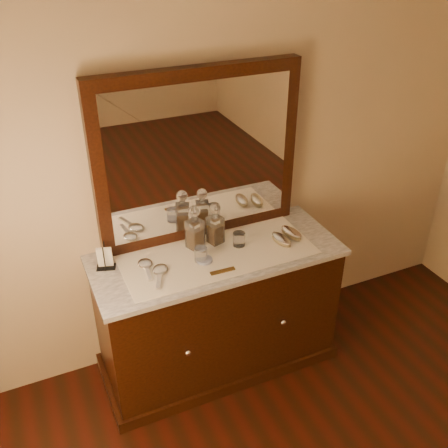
{
  "coord_description": "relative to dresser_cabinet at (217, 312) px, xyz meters",
  "views": [
    {
      "loc": [
        -0.95,
        -0.26,
        2.5
      ],
      "look_at": [
        0.0,
        1.85,
        1.1
      ],
      "focal_mm": 40.97,
      "sensor_mm": 36.0,
      "label": 1
    }
  ],
  "objects": [
    {
      "name": "comb",
      "position": [
        -0.04,
        -0.18,
        0.45
      ],
      "size": [
        0.14,
        0.03,
        0.01
      ],
      "primitive_type": "cube",
      "rotation": [
        0.0,
        0.0,
        -0.04
      ],
      "color": "brown",
      "rests_on": "lace_runner"
    },
    {
      "name": "pin_dish",
      "position": [
        -0.1,
        -0.05,
        0.45
      ],
      "size": [
        0.11,
        0.11,
        0.02
      ],
      "primitive_type": "cylinder",
      "rotation": [
        0.0,
        0.0,
        -0.23
      ],
      "color": "white",
      "rests_on": "lace_runner"
    },
    {
      "name": "dresser_cabinet",
      "position": [
        0.0,
        0.0,
        0.0
      ],
      "size": [
        1.4,
        0.55,
        0.82
      ],
      "primitive_type": "cube",
      "color": "black",
      "rests_on": "floor"
    },
    {
      "name": "hand_mirror_outer",
      "position": [
        -0.41,
        0.03,
        0.45
      ],
      "size": [
        0.09,
        0.21,
        0.02
      ],
      "color": "silver",
      "rests_on": "lace_runner"
    },
    {
      "name": "brush_far",
      "position": [
        0.48,
        -0.02,
        0.47
      ],
      "size": [
        0.1,
        0.17,
        0.04
      ],
      "color": "#8D7B56",
      "rests_on": "lace_runner"
    },
    {
      "name": "dresser_plinth",
      "position": [
        0.0,
        0.0,
        -0.37
      ],
      "size": [
        1.46,
        0.59,
        0.08
      ],
      "primitive_type": "cube",
      "color": "black",
      "rests_on": "floor"
    },
    {
      "name": "decanter_left",
      "position": [
        -0.09,
        0.1,
        0.55
      ],
      "size": [
        0.11,
        0.11,
        0.27
      ],
      "color": "brown",
      "rests_on": "lace_runner"
    },
    {
      "name": "brush_near",
      "position": [
        0.39,
        -0.06,
        0.47
      ],
      "size": [
        0.09,
        0.17,
        0.04
      ],
      "color": "#8D7B56",
      "rests_on": "lace_runner"
    },
    {
      "name": "hand_mirror_inner",
      "position": [
        -0.36,
        -0.05,
        0.45
      ],
      "size": [
        0.13,
        0.22,
        0.02
      ],
      "color": "silver",
      "rests_on": "lace_runner"
    },
    {
      "name": "mirror_frame",
      "position": [
        0.0,
        0.25,
        0.94
      ],
      "size": [
        1.2,
        0.08,
        1.0
      ],
      "primitive_type": "cube",
      "color": "black",
      "rests_on": "marble_top"
    },
    {
      "name": "knob_left",
      "position": [
        -0.3,
        -0.28,
        0.04
      ],
      "size": [
        0.04,
        0.04,
        0.04
      ],
      "primitive_type": "sphere",
      "color": "silver",
      "rests_on": "dresser_cabinet"
    },
    {
      "name": "tumblers",
      "position": [
        0.02,
        -0.01,
        0.48
      ],
      "size": [
        0.33,
        0.13,
        0.08
      ],
      "color": "white",
      "rests_on": "lace_runner"
    },
    {
      "name": "mirror_glass",
      "position": [
        0.0,
        0.21,
        0.94
      ],
      "size": [
        1.06,
        0.01,
        0.86
      ],
      "primitive_type": "cube",
      "color": "white",
      "rests_on": "marble_top"
    },
    {
      "name": "knob_right",
      "position": [
        0.3,
        -0.28,
        0.04
      ],
      "size": [
        0.04,
        0.04,
        0.04
      ],
      "primitive_type": "sphere",
      "color": "silver",
      "rests_on": "dresser_cabinet"
    },
    {
      "name": "napkin_rack",
      "position": [
        -0.61,
        0.12,
        0.5
      ],
      "size": [
        0.11,
        0.09,
        0.15
      ],
      "color": "black",
      "rests_on": "marble_top"
    },
    {
      "name": "decanter_right",
      "position": [
        0.04,
        0.11,
        0.54
      ],
      "size": [
        0.1,
        0.1,
        0.26
      ],
      "color": "brown",
      "rests_on": "lace_runner"
    },
    {
      "name": "marble_top",
      "position": [
        0.0,
        0.0,
        0.42
      ],
      "size": [
        1.44,
        0.59,
        0.03
      ],
      "primitive_type": "cube",
      "color": "white",
      "rests_on": "dresser_cabinet"
    },
    {
      "name": "lace_runner",
      "position": [
        0.0,
        -0.02,
        0.44
      ],
      "size": [
        1.1,
        0.45,
        0.0
      ],
      "primitive_type": "cube",
      "color": "white",
      "rests_on": "marble_top"
    }
  ]
}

